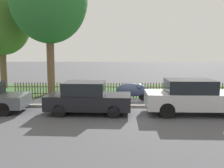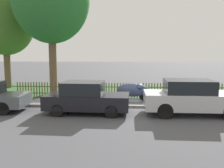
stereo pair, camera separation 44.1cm
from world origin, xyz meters
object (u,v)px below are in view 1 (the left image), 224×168
Objects in this scene: parked_car_black_saloon at (88,98)px; tree_nearest_kerb at (1,21)px; parked_car_navy_estate at (193,97)px; covered_motorcycle at (132,90)px.

parked_car_black_saloon is 11.79m from tree_nearest_kerb.
tree_nearest_kerb reaches higher than parked_car_black_saloon.
parked_car_navy_estate is at bearing -32.76° from tree_nearest_kerb.
parked_car_black_saloon is at bearing -122.64° from covered_motorcycle.
parked_car_black_saloon is 0.89× the size of parked_car_navy_estate.
parked_car_navy_estate is at bearing 2.19° from parked_car_black_saloon.
parked_car_navy_estate is 2.20× the size of covered_motorcycle.
covered_motorcycle is at bearing 130.61° from parked_car_navy_estate.
parked_car_black_saloon is 4.82m from parked_car_navy_estate.
parked_car_navy_estate is (4.82, -0.00, 0.08)m from parked_car_black_saloon.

